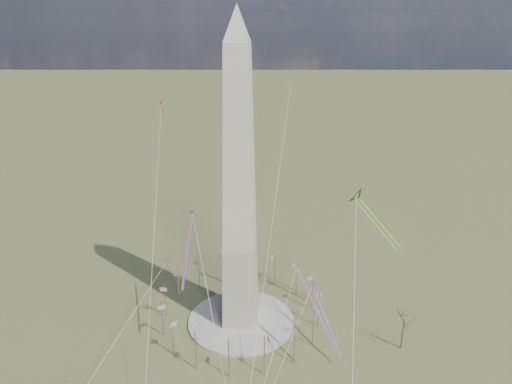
# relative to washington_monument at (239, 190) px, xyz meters

# --- Properties ---
(ground) EXTENTS (2000.00, 2000.00, 0.00)m
(ground) POSITION_rel_washington_monument_xyz_m (0.00, 0.00, -47.95)
(ground) COLOR brown
(ground) RESTS_ON ground
(plaza) EXTENTS (36.00, 36.00, 0.80)m
(plaza) POSITION_rel_washington_monument_xyz_m (0.00, 0.00, -47.55)
(plaza) COLOR beige
(plaza) RESTS_ON ground
(washington_monument) EXTENTS (15.56, 15.56, 100.00)m
(washington_monument) POSITION_rel_washington_monument_xyz_m (0.00, 0.00, 0.00)
(washington_monument) COLOR beige
(washington_monument) RESTS_ON plaza
(flagpole_ring) EXTENTS (54.40, 54.40, 13.00)m
(flagpole_ring) POSITION_rel_washington_monument_xyz_m (-0.00, -0.00, -40.68)
(flagpole_ring) COLOR #B0B2B6
(flagpole_ring) RESTS_ON ground
(tree_near) EXTENTS (9.06, 9.06, 15.85)m
(tree_near) POSITION_rel_washington_monument_xyz_m (51.63, -8.44, -36.65)
(tree_near) COLOR #4D422F
(tree_near) RESTS_ON ground
(kite_delta_black) EXTENTS (17.02, 16.13, 15.73)m
(kite_delta_black) POSITION_rel_washington_monument_xyz_m (37.32, 8.06, -4.78)
(kite_delta_black) COLOR black
(kite_delta_black) RESTS_ON ground
(kite_diamond_purple) EXTENTS (2.42, 3.65, 10.89)m
(kite_diamond_purple) POSITION_rel_washington_monument_xyz_m (-25.80, 6.55, -29.48)
(kite_diamond_purple) COLOR #36176B
(kite_diamond_purple) RESTS_ON ground
(kite_streamer_left) EXTENTS (11.69, 18.77, 14.43)m
(kite_streamer_left) POSITION_rel_washington_monument_xyz_m (21.96, -12.96, -26.41)
(kite_streamer_left) COLOR red
(kite_streamer_left) RESTS_ON ground
(kite_streamer_mid) EXTENTS (2.99, 22.51, 15.44)m
(kite_streamer_mid) POSITION_rel_washington_monument_xyz_m (-14.45, -7.70, -13.26)
(kite_streamer_mid) COLOR red
(kite_streamer_mid) RESTS_ON ground
(kite_streamer_right) EXTENTS (9.62, 19.10, 14.04)m
(kite_streamer_right) POSITION_rel_washington_monument_xyz_m (26.69, -6.91, -36.34)
(kite_streamer_right) COLOR red
(kite_streamer_right) RESTS_ON ground
(kite_small_red) EXTENTS (1.76, 1.73, 5.04)m
(kite_small_red) POSITION_rel_washington_monument_xyz_m (-35.07, 40.31, 19.00)
(kite_small_red) COLOR red
(kite_small_red) RESTS_ON ground
(kite_small_white) EXTENTS (1.46, 2.26, 4.92)m
(kite_small_white) POSITION_rel_washington_monument_xyz_m (13.59, 50.90, 24.79)
(kite_small_white) COLOR silver
(kite_small_white) RESTS_ON ground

